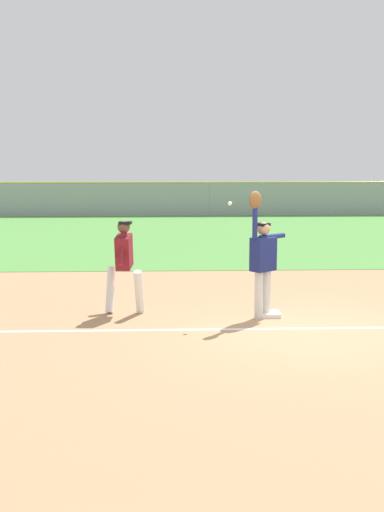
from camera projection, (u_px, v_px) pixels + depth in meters
name	position (u px, v px, depth m)	size (l,w,h in m)	color
ground_plane	(302.00, 331.00, 10.95)	(73.24, 73.24, 0.00)	tan
outfield_grass	(224.00, 234.00, 25.07)	(45.46, 16.52, 0.01)	#549342
chalk_foul_line	(38.00, 331.00, 10.94)	(12.00, 0.10, 0.01)	white
first_base	(269.00, 314.00, 11.99)	(0.38, 0.38, 0.08)	white
fielder	(262.00, 256.00, 11.75)	(0.77, 0.64, 2.28)	silver
runner	(124.00, 260.00, 12.09)	(0.74, 0.85, 1.72)	white
baseball	(230.00, 203.00, 11.65)	(0.07, 0.07, 0.07)	white
outfield_fence	(210.00, 199.00, 33.11)	(45.54, 0.08, 1.70)	#93999E
parked_car_silver	(73.00, 198.00, 36.71)	(4.57, 2.45, 1.25)	#B7B7BC
parked_car_white	(198.00, 198.00, 37.04)	(4.52, 2.36, 1.25)	white
parked_car_tan	(296.00, 198.00, 37.15)	(4.45, 2.21, 1.25)	tan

